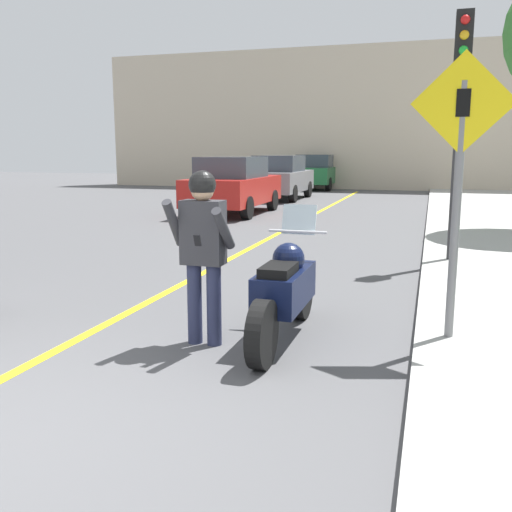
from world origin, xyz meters
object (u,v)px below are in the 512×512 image
at_px(traffic_light, 461,90).
at_px(parked_car_red, 233,185).
at_px(person_biker, 203,241).
at_px(parked_car_grey, 280,177).
at_px(crossing_sign, 459,170).
at_px(parked_car_green, 317,172).
at_px(motorcycle, 285,291).

height_order(traffic_light, parked_car_red, traffic_light).
height_order(person_biker, traffic_light, traffic_light).
bearing_deg(parked_car_red, parked_car_grey, 90.29).
distance_m(crossing_sign, parked_car_green, 23.10).
relative_size(motorcycle, person_biker, 1.29).
xyz_separation_m(parked_car_red, parked_car_green, (0.16, 11.88, 0.00)).
relative_size(traffic_light, parked_car_red, 0.91).
bearing_deg(parked_car_red, crossing_sign, -60.87).
xyz_separation_m(motorcycle, crossing_sign, (1.55, 0.25, 1.18)).
xyz_separation_m(motorcycle, parked_car_red, (-4.30, 10.75, 0.36)).
relative_size(parked_car_grey, parked_car_green, 1.00).
distance_m(crossing_sign, parked_car_red, 12.04).
xyz_separation_m(traffic_light, parked_car_green, (-5.81, 18.20, -1.91)).
bearing_deg(crossing_sign, person_biker, -164.94).
bearing_deg(motorcycle, crossing_sign, 9.18).
distance_m(person_biker, parked_car_red, 11.67).
bearing_deg(traffic_light, motorcycle, -110.66).
bearing_deg(parked_car_grey, traffic_light, -63.12).
distance_m(motorcycle, crossing_sign, 1.96).
bearing_deg(person_biker, parked_car_green, 98.50).
height_order(motorcycle, parked_car_red, parked_car_red).
height_order(motorcycle, traffic_light, traffic_light).
distance_m(person_biker, parked_car_grey, 17.00).
height_order(person_biker, crossing_sign, crossing_sign).
bearing_deg(motorcycle, person_biker, -153.27).
height_order(motorcycle, parked_car_grey, parked_car_grey).
relative_size(motorcycle, parked_car_green, 0.51).
xyz_separation_m(crossing_sign, traffic_light, (0.12, 4.17, 1.09)).
distance_m(person_biker, traffic_light, 5.62).
bearing_deg(parked_car_green, motorcycle, -79.62).
height_order(crossing_sign, traffic_light, traffic_light).
bearing_deg(parked_car_grey, parked_car_red, -89.71).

